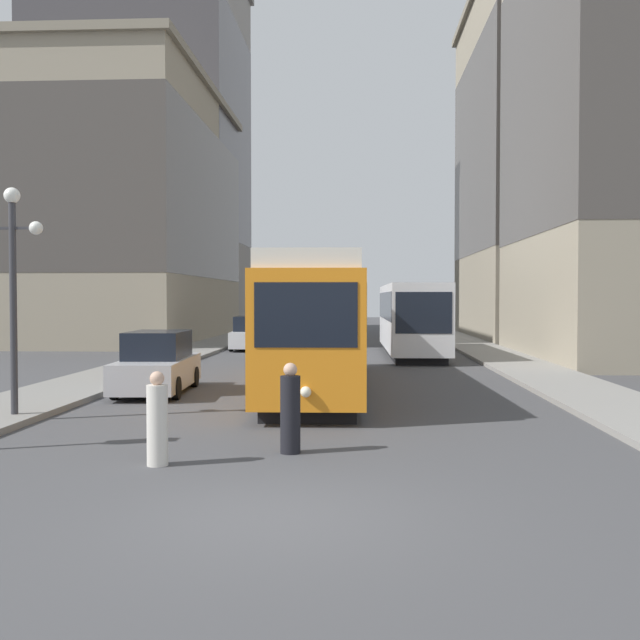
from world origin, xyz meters
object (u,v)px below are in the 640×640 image
parked_car_left_near (157,364)px  lamp_post_left_near (13,265)px  pedestrian_crossing_near (290,411)px  streetcar (317,321)px  pedestrian_crossing_far (157,422)px  transit_bus (411,316)px  parked_car_left_mid (250,334)px

parked_car_left_near → lamp_post_left_near: 6.06m
parked_car_left_near → pedestrian_crossing_near: 9.51m
streetcar → parked_car_left_near: (-4.66, -1.32, -1.26)m
pedestrian_crossing_far → parked_car_left_near: bearing=-48.2°
pedestrian_crossing_far → transit_bus: bearing=-77.7°
parked_car_left_mid → pedestrian_crossing_near: 26.99m
parked_car_left_near → lamp_post_left_near: size_ratio=0.92×
pedestrian_crossing_near → parked_car_left_near: bearing=150.7°
streetcar → transit_bus: 13.81m
streetcar → lamp_post_left_near: bearing=-137.2°
transit_bus → parked_car_left_mid: (-8.50, 3.75, -1.10)m
streetcar → pedestrian_crossing_near: streetcar is taller
transit_bus → pedestrian_crossing_far: transit_bus is taller
transit_bus → parked_car_left_mid: size_ratio=2.43×
pedestrian_crossing_near → pedestrian_crossing_far: bearing=-122.2°
streetcar → parked_car_left_near: streetcar is taller
parked_car_left_mid → pedestrian_crossing_far: parked_car_left_mid is taller
transit_bus → pedestrian_crossing_far: 24.65m
parked_car_left_mid → pedestrian_crossing_near: (4.74, -26.57, -0.08)m
parked_car_left_near → parked_car_left_mid: size_ratio=0.97×
pedestrian_crossing_far → parked_car_left_mid: bearing=-58.5°
parked_car_left_near → streetcar: bearing=12.9°
parked_car_left_near → lamp_post_left_near: lamp_post_left_near is taller
lamp_post_left_near → parked_car_left_mid: bearing=85.4°
pedestrian_crossing_far → lamp_post_left_near: (-4.51, 4.26, 2.83)m
parked_car_left_mid → parked_car_left_near: bearing=-93.0°
parked_car_left_near → parked_car_left_mid: same height
transit_bus → pedestrian_crossing_near: (-3.76, -22.82, -1.19)m
streetcar → parked_car_left_mid: streetcar is taller
transit_bus → parked_car_left_near: (-8.50, -14.58, -1.10)m
transit_bus → lamp_post_left_near: size_ratio=2.31×
streetcar → pedestrian_crossing_far: 10.93m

